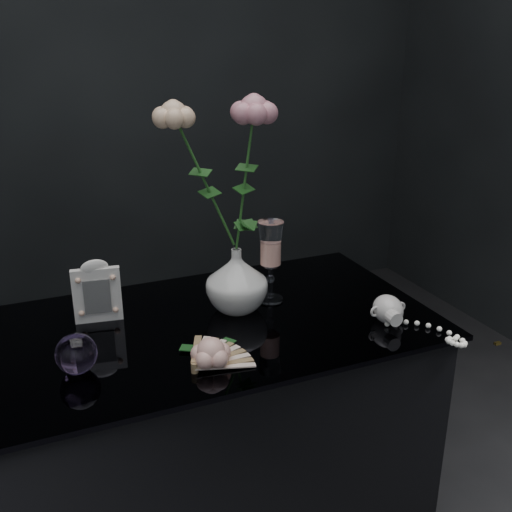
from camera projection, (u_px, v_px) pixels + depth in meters
name	position (u px, v px, depth m)	size (l,w,h in m)	color
table	(211.00, 458.00, 1.52)	(1.05, 0.58, 0.76)	black
vase	(237.00, 280.00, 1.42)	(0.15, 0.15, 0.16)	silver
wine_glass	(271.00, 262.00, 1.47)	(0.06, 0.06, 0.21)	white
picture_frame	(97.00, 291.00, 1.37)	(0.11, 0.09, 0.15)	silver
paperweight	(76.00, 354.00, 1.17)	(0.08, 0.08, 0.08)	#9D75BE
paper_fan	(195.00, 367.00, 1.18)	(0.24, 0.19, 0.03)	#F8F0C6
loose_rose	(211.00, 352.00, 1.20)	(0.14, 0.18, 0.06)	#FFB3A4
pearl_jar	(388.00, 308.00, 1.38)	(0.23, 0.24, 0.07)	silver
roses	(223.00, 166.00, 1.32)	(0.26, 0.11, 0.40)	#DDB38E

